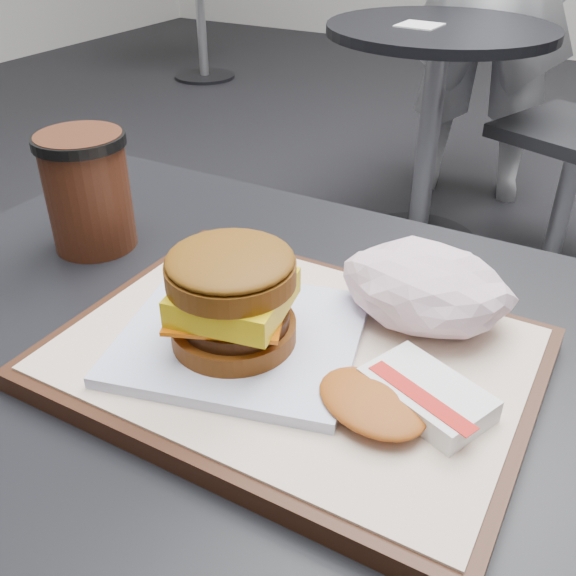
# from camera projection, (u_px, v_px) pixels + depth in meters

# --- Properties ---
(customer_table) EXTENTS (0.80, 0.60, 0.77)m
(customer_table) POSITION_uv_depth(u_px,v_px,m) (251.00, 485.00, 0.66)
(customer_table) COLOR #A5A5AA
(customer_table) RESTS_ON ground
(serving_tray) EXTENTS (0.38, 0.28, 0.02)m
(serving_tray) POSITION_uv_depth(u_px,v_px,m) (293.00, 358.00, 0.53)
(serving_tray) COLOR black
(serving_tray) RESTS_ON customer_table
(breakfast_sandwich) EXTENTS (0.23, 0.21, 0.09)m
(breakfast_sandwich) POSITION_uv_depth(u_px,v_px,m) (235.00, 307.00, 0.50)
(breakfast_sandwich) COLOR white
(breakfast_sandwich) RESTS_ON serving_tray
(hash_brown) EXTENTS (0.13, 0.12, 0.02)m
(hash_brown) POSITION_uv_depth(u_px,v_px,m) (402.00, 398.00, 0.46)
(hash_brown) COLOR white
(hash_brown) RESTS_ON serving_tray
(crumpled_wrapper) EXTENTS (0.14, 0.11, 0.06)m
(crumpled_wrapper) POSITION_uv_depth(u_px,v_px,m) (426.00, 287.00, 0.54)
(crumpled_wrapper) COLOR white
(crumpled_wrapper) RESTS_ON serving_tray
(coffee_cup) EXTENTS (0.09, 0.09, 0.13)m
(coffee_cup) POSITION_uv_depth(u_px,v_px,m) (87.00, 187.00, 0.68)
(coffee_cup) COLOR #3A190E
(coffee_cup) RESTS_ON customer_table
(neighbor_table) EXTENTS (0.70, 0.70, 0.75)m
(neighbor_table) POSITION_uv_depth(u_px,v_px,m) (434.00, 91.00, 2.04)
(neighbor_table) COLOR black
(neighbor_table) RESTS_ON ground
(napkin) EXTENTS (0.13, 0.13, 0.00)m
(napkin) POSITION_uv_depth(u_px,v_px,m) (420.00, 25.00, 1.92)
(napkin) COLOR silver
(napkin) RESTS_ON neighbor_table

